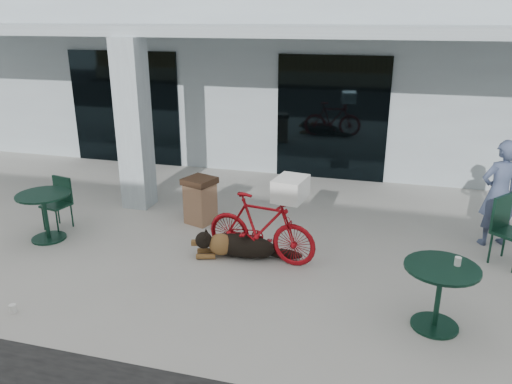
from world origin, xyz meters
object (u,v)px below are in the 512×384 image
(cafe_chair_far_a, at_px, (512,232))
(trash_receptacle, at_px, (200,200))
(dog, at_px, (241,244))
(bicycle, at_px, (261,228))
(person, at_px, (499,193))
(cafe_table_near, at_px, (46,217))
(cafe_table_far, at_px, (438,297))
(cafe_chair_near, at_px, (56,204))

(cafe_chair_far_a, height_order, trash_receptacle, cafe_chair_far_a)
(dog, height_order, trash_receptacle, trash_receptacle)
(bicycle, relative_size, person, 0.99)
(cafe_chair_far_a, xyz_separation_m, trash_receptacle, (-4.94, 0.30, -0.10))
(dog, bearing_deg, cafe_chair_far_a, -4.31)
(cafe_table_near, distance_m, trash_receptacle, 2.53)
(cafe_chair_far_a, bearing_deg, bicycle, 141.98)
(trash_receptacle, bearing_deg, person, 4.74)
(bicycle, height_order, dog, bicycle)
(cafe_table_far, xyz_separation_m, person, (1.01, 2.64, 0.46))
(cafe_chair_near, height_order, cafe_chair_far_a, cafe_chair_far_a)
(cafe_table_far, bearing_deg, cafe_chair_near, 167.57)
(cafe_chair_near, relative_size, person, 0.52)
(dog, distance_m, cafe_table_near, 3.25)
(cafe_chair_near, bearing_deg, bicycle, 8.17)
(cafe_chair_far_a, relative_size, trash_receptacle, 1.24)
(dog, relative_size, trash_receptacle, 1.50)
(cafe_table_far, bearing_deg, person, 68.99)
(bicycle, distance_m, cafe_chair_near, 3.66)
(dog, bearing_deg, cafe_table_far, -38.75)
(cafe_table_far, height_order, trash_receptacle, trash_receptacle)
(bicycle, xyz_separation_m, person, (3.43, 1.50, 0.35))
(cafe_table_far, relative_size, trash_receptacle, 1.03)
(cafe_chair_near, height_order, person, person)
(bicycle, bearing_deg, trash_receptacle, 60.67)
(trash_receptacle, bearing_deg, cafe_table_near, -148.36)
(bicycle, xyz_separation_m, cafe_table_far, (2.42, -1.14, -0.12))
(cafe_table_near, xyz_separation_m, trash_receptacle, (2.15, 1.33, 0.02))
(cafe_table_near, relative_size, trash_receptacle, 1.02)
(bicycle, relative_size, cafe_table_far, 2.02)
(dog, bearing_deg, cafe_chair_near, 160.55)
(cafe_chair_near, relative_size, trash_receptacle, 1.08)
(cafe_table_near, xyz_separation_m, person, (6.97, 1.73, 0.46))
(cafe_chair_near, bearing_deg, cafe_table_far, -1.19)
(bicycle, relative_size, cafe_chair_near, 1.93)
(cafe_table_far, distance_m, trash_receptacle, 4.42)
(dog, bearing_deg, cafe_table_near, 167.94)
(cafe_chair_far_a, bearing_deg, trash_receptacle, 125.85)
(cafe_table_far, bearing_deg, dog, 157.30)
(dog, bearing_deg, bicycle, -15.39)
(bicycle, xyz_separation_m, cafe_table_near, (-3.54, -0.23, -0.12))
(dog, xyz_separation_m, cafe_table_far, (2.72, -1.14, 0.19))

